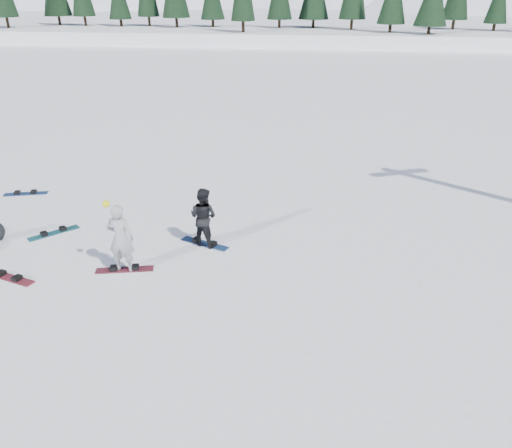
{
  "coord_description": "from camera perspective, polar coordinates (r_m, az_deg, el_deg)",
  "views": [
    {
      "loc": [
        3.35,
        -12.1,
        6.81
      ],
      "look_at": [
        1.81,
        -0.41,
        1.1
      ],
      "focal_mm": 35.0,
      "sensor_mm": 36.0,
      "label": 1
    }
  ],
  "objects": [
    {
      "name": "ground",
      "position": [
        14.28,
        -7.02,
        -2.85
      ],
      "size": [
        420.0,
        420.0,
        0.0
      ],
      "primitive_type": "plane",
      "color": "white",
      "rests_on": "ground"
    },
    {
      "name": "snowboarder_man",
      "position": [
        14.12,
        -6.04,
        0.8
      ],
      "size": [
        1.01,
        0.9,
        1.73
      ],
      "primitive_type": "imported",
      "rotation": [
        0.0,
        0.0,
        2.8
      ],
      "color": "black",
      "rests_on": "ground"
    },
    {
      "name": "snowboarder_woman",
      "position": [
        13.16,
        -15.23,
        -1.57
      ],
      "size": [
        0.7,
        0.46,
        2.04
      ],
      "rotation": [
        0.0,
        0.0,
        3.16
      ],
      "color": "#ABAAB0",
      "rests_on": "ground"
    },
    {
      "name": "snowboard_loose_c",
      "position": [
        19.67,
        -24.81,
        3.16
      ],
      "size": [
        1.52,
        0.67,
        0.03
      ],
      "primitive_type": "cube",
      "rotation": [
        0.0,
        0.0,
        0.27
      ],
      "color": "navy",
      "rests_on": "ground"
    },
    {
      "name": "snowboard_man",
      "position": [
        14.5,
        -5.88,
        -2.24
      ],
      "size": [
        1.5,
        0.8,
        0.03
      ],
      "primitive_type": "cube",
      "rotation": [
        0.0,
        0.0,
        -0.36
      ],
      "color": "navy",
      "rests_on": "ground"
    },
    {
      "name": "alpine_backdrop",
      "position": [
        202.91,
        3.41,
        19.91
      ],
      "size": [
        412.5,
        227.0,
        53.2
      ],
      "color": "white",
      "rests_on": "ground"
    },
    {
      "name": "snowboard_loose_a",
      "position": [
        16.22,
        -22.1,
        -0.96
      ],
      "size": [
        1.24,
        1.28,
        0.03
      ],
      "primitive_type": "cube",
      "rotation": [
        0.0,
        0.0,
        0.81
      ],
      "color": "#16707D",
      "rests_on": "ground"
    },
    {
      "name": "snowboard_loose_b",
      "position": [
        14.29,
        -26.35,
        -5.52
      ],
      "size": [
        1.52,
        0.7,
        0.03
      ],
      "primitive_type": "cube",
      "rotation": [
        0.0,
        0.0,
        -0.29
      ],
      "color": "maroon",
      "rests_on": "ground"
    },
    {
      "name": "snowboard_woman",
      "position": [
        13.6,
        -14.77,
        -5.07
      ],
      "size": [
        1.52,
        0.61,
        0.03
      ],
      "primitive_type": "cube",
      "rotation": [
        0.0,
        0.0,
        0.23
      ],
      "color": "maroon",
      "rests_on": "ground"
    }
  ]
}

